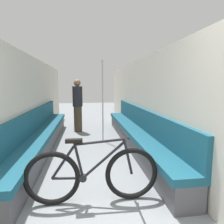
{
  "coord_description": "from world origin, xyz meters",
  "views": [
    {
      "loc": [
        -0.1,
        -1.11,
        1.44
      ],
      "look_at": [
        0.41,
        2.63,
        0.93
      ],
      "focal_mm": 32.0,
      "sensor_mm": 36.0,
      "label": 1
    }
  ],
  "objects_px": {
    "bench_seat_row_left": "(42,137)",
    "grab_pole_near": "(103,102)",
    "bench_seat_row_right": "(135,134)",
    "bicycle": "(93,175)",
    "passenger_standing": "(78,105)"
  },
  "relations": [
    {
      "from": "bench_seat_row_left",
      "to": "grab_pole_near",
      "type": "bearing_deg",
      "value": 20.74
    },
    {
      "from": "bench_seat_row_right",
      "to": "grab_pole_near",
      "type": "height_order",
      "value": "grab_pole_near"
    },
    {
      "from": "bench_seat_row_right",
      "to": "bicycle",
      "type": "xyz_separation_m",
      "value": [
        -1.08,
        -2.14,
        0.06
      ]
    },
    {
      "from": "bicycle",
      "to": "passenger_standing",
      "type": "bearing_deg",
      "value": 87.89
    },
    {
      "from": "bicycle",
      "to": "passenger_standing",
      "type": "xyz_separation_m",
      "value": [
        -0.3,
        3.85,
        0.48
      ]
    },
    {
      "from": "bench_seat_row_left",
      "to": "bicycle",
      "type": "height_order",
      "value": "bench_seat_row_left"
    },
    {
      "from": "bench_seat_row_left",
      "to": "bench_seat_row_right",
      "type": "xyz_separation_m",
      "value": [
        2.12,
        0.0,
        0.0
      ]
    },
    {
      "from": "grab_pole_near",
      "to": "passenger_standing",
      "type": "bearing_deg",
      "value": 119.48
    },
    {
      "from": "bench_seat_row_right",
      "to": "passenger_standing",
      "type": "distance_m",
      "value": 2.26
    },
    {
      "from": "grab_pole_near",
      "to": "passenger_standing",
      "type": "xyz_separation_m",
      "value": [
        -0.67,
        1.18,
        -0.17
      ]
    },
    {
      "from": "bench_seat_row_left",
      "to": "grab_pole_near",
      "type": "relative_size",
      "value": 2.5
    },
    {
      "from": "bicycle",
      "to": "grab_pole_near",
      "type": "bearing_deg",
      "value": 75.64
    },
    {
      "from": "bench_seat_row_right",
      "to": "passenger_standing",
      "type": "height_order",
      "value": "passenger_standing"
    },
    {
      "from": "bench_seat_row_left",
      "to": "grab_pole_near",
      "type": "height_order",
      "value": "grab_pole_near"
    },
    {
      "from": "bicycle",
      "to": "bench_seat_row_left",
      "type": "bearing_deg",
      "value": 109.39
    }
  ]
}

